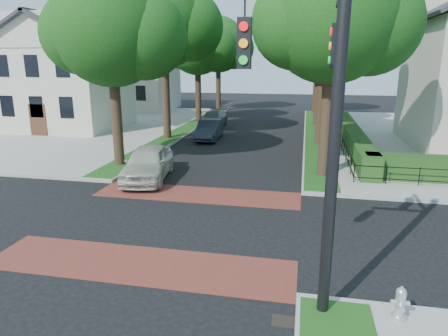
{
  "coord_description": "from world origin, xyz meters",
  "views": [
    {
      "loc": [
        4.47,
        -12.94,
        5.71
      ],
      "look_at": [
        1.44,
        2.04,
        1.6
      ],
      "focal_mm": 32.0,
      "sensor_mm": 36.0,
      "label": 1
    }
  ],
  "objects": [
    {
      "name": "parked_car_rear",
      "position": [
        -3.6,
        21.91,
        0.68
      ],
      "size": [
        2.09,
        4.78,
        1.37
      ],
      "primitive_type": "imported",
      "rotation": [
        0.0,
        0.0,
        -0.04
      ],
      "color": "slate",
      "rests_on": "ground"
    },
    {
      "name": "tree_left_mid",
      "position": [
        -5.39,
        15.24,
        8.34
      ],
      "size": [
        8.0,
        6.88,
        11.48
      ],
      "color": "black",
      "rests_on": "sidewalk_nw"
    },
    {
      "name": "fire_hydrant",
      "position": [
        6.75,
        -4.61,
        0.53
      ],
      "size": [
        0.41,
        0.42,
        0.8
      ],
      "rotation": [
        0.0,
        0.0,
        -0.16
      ],
      "color": "silver",
      "rests_on": "sidewalk_se"
    },
    {
      "name": "crosswalk_near",
      "position": [
        0.0,
        -3.2,
        0.01
      ],
      "size": [
        9.0,
        2.2,
        0.01
      ],
      "primitive_type": "cube",
      "color": "maroon",
      "rests_on": "ground"
    },
    {
      "name": "hedge_main_road",
      "position": [
        7.7,
        15.0,
        0.75
      ],
      "size": [
        1.0,
        18.0,
        1.2
      ],
      "primitive_type": "cube",
      "color": "#193D15",
      "rests_on": "sidewalk_ne"
    },
    {
      "name": "parked_car_front",
      "position": [
        -3.01,
        5.0,
        0.84
      ],
      "size": [
        2.73,
        5.18,
        1.68
      ],
      "primitive_type": "imported",
      "rotation": [
        0.0,
        0.0,
        0.16
      ],
      "color": "beige",
      "rests_on": "ground"
    },
    {
      "name": "tree_right_far",
      "position": [
        5.6,
        24.22,
        6.91
      ],
      "size": [
        7.25,
        6.23,
        9.74
      ],
      "color": "black",
      "rests_on": "sidewalk_ne"
    },
    {
      "name": "tree_right_mid",
      "position": [
        5.61,
        15.25,
        7.99
      ],
      "size": [
        8.25,
        7.09,
        11.22
      ],
      "color": "black",
      "rests_on": "sidewalk_ne"
    },
    {
      "name": "tree_left_far",
      "position": [
        -5.4,
        24.22,
        7.12
      ],
      "size": [
        7.0,
        6.02,
        9.86
      ],
      "color": "black",
      "rests_on": "sidewalk_nw"
    },
    {
      "name": "grass_strip_nw",
      "position": [
        -5.4,
        19.1,
        0.16
      ],
      "size": [
        1.6,
        29.8,
        0.02
      ],
      "primitive_type": "cube",
      "color": "#164914",
      "rests_on": "sidewalk_nw"
    },
    {
      "name": "sidewalk_nw",
      "position": [
        -19.5,
        19.0,
        0.07
      ],
      "size": [
        30.0,
        30.0,
        0.15
      ],
      "primitive_type": "cube",
      "color": "gray",
      "rests_on": "ground"
    },
    {
      "name": "storm_drain",
      "position": [
        4.3,
        -5.0,
        0.01
      ],
      "size": [
        0.65,
        0.45,
        0.01
      ],
      "primitive_type": "cube",
      "color": "black",
      "rests_on": "ground"
    },
    {
      "name": "tree_right_near",
      "position": [
        5.6,
        7.24,
        7.63
      ],
      "size": [
        7.75,
        6.67,
        10.66
      ],
      "color": "black",
      "rests_on": "sidewalk_ne"
    },
    {
      "name": "fence_main_road",
      "position": [
        6.9,
        15.0,
        0.6
      ],
      "size": [
        0.06,
        18.0,
        0.9
      ],
      "primitive_type": null,
      "color": "black",
      "rests_on": "sidewalk_ne"
    },
    {
      "name": "tree_left_near",
      "position": [
        -5.4,
        7.23,
        7.27
      ],
      "size": [
        7.5,
        6.45,
        10.2
      ],
      "color": "black",
      "rests_on": "sidewalk_nw"
    },
    {
      "name": "house_left_near",
      "position": [
        -15.49,
        17.99,
        5.04
      ],
      "size": [
        10.0,
        9.0,
        10.14
      ],
      "color": "beige",
      "rests_on": "sidewalk_nw"
    },
    {
      "name": "traffic_signal",
      "position": [
        4.89,
        -4.41,
        4.71
      ],
      "size": [
        2.17,
        2.0,
        8.0
      ],
      "color": "black",
      "rests_on": "sidewalk_se"
    },
    {
      "name": "crosswalk_far",
      "position": [
        0.0,
        3.2,
        0.01
      ],
      "size": [
        9.0,
        2.2,
        0.01
      ],
      "primitive_type": "cube",
      "color": "maroon",
      "rests_on": "ground"
    },
    {
      "name": "ground",
      "position": [
        0.0,
        0.0,
        0.0
      ],
      "size": [
        120.0,
        120.0,
        0.0
      ],
      "primitive_type": "plane",
      "color": "black",
      "rests_on": "ground"
    },
    {
      "name": "tree_left_back",
      "position": [
        -5.4,
        33.24,
        7.41
      ],
      "size": [
        7.75,
        6.66,
        10.44
      ],
      "color": "black",
      "rests_on": "sidewalk_nw"
    },
    {
      "name": "grass_strip_ne",
      "position": [
        5.4,
        19.1,
        0.16
      ],
      "size": [
        1.6,
        29.8,
        0.02
      ],
      "primitive_type": "cube",
      "color": "#164914",
      "rests_on": "sidewalk_ne"
    },
    {
      "name": "parked_car_middle",
      "position": [
        -2.49,
        15.79,
        0.73
      ],
      "size": [
        1.8,
        4.51,
        1.46
      ],
      "primitive_type": "imported",
      "rotation": [
        0.0,
        0.0,
        0.06
      ],
      "color": "#212531",
      "rests_on": "ground"
    },
    {
      "name": "house_left_far",
      "position": [
        -15.49,
        31.99,
        5.04
      ],
      "size": [
        10.0,
        9.0,
        10.14
      ],
      "color": "beige",
      "rests_on": "sidewalk_nw"
    },
    {
      "name": "tree_right_back",
      "position": [
        5.6,
        33.23,
        7.27
      ],
      "size": [
        7.5,
        6.45,
        10.2
      ],
      "color": "black",
      "rests_on": "sidewalk_ne"
    }
  ]
}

